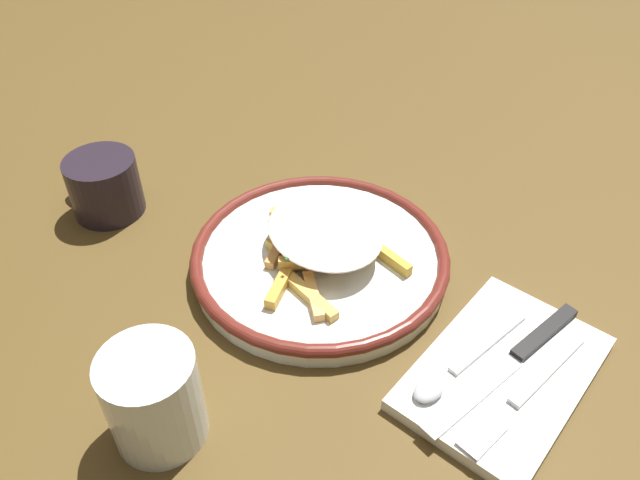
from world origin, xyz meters
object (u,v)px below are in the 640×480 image
at_px(knife, 518,355).
at_px(coffee_mug, 104,185).
at_px(fork, 526,391).
at_px(water_glass, 154,398).
at_px(plate, 320,258).
at_px(spoon, 453,370).
at_px(napkin, 503,373).
at_px(fries_heap, 321,237).

bearing_deg(knife, coffee_mug, 10.38).
xyz_separation_m(fork, water_glass, (0.23, 0.22, 0.03)).
height_order(plate, spoon, plate).
xyz_separation_m(napkin, water_glass, (0.20, 0.23, 0.04)).
distance_m(fries_heap, spoon, 0.20).
relative_size(fries_heap, spoon, 1.19).
xyz_separation_m(water_glass, coffee_mug, (0.29, -0.16, -0.01)).
bearing_deg(water_glass, spoon, -130.27).
height_order(plate, napkin, plate).
bearing_deg(fries_heap, plate, 116.48).
height_order(plate, coffee_mug, coffee_mug).
relative_size(knife, spoon, 1.37).
distance_m(plate, fork, 0.25).
bearing_deg(spoon, fries_heap, -14.46).
distance_m(plate, napkin, 0.22).
relative_size(plate, knife, 1.34).
xyz_separation_m(spoon, water_glass, (0.17, 0.20, 0.03)).
height_order(napkin, coffee_mug, coffee_mug).
height_order(fries_heap, coffee_mug, coffee_mug).
height_order(fries_heap, knife, fries_heap).
distance_m(fries_heap, coffee_mug, 0.28).
distance_m(plate, knife, 0.23).
bearing_deg(spoon, napkin, -134.83).
relative_size(fries_heap, knife, 0.87).
height_order(plate, fork, plate).
distance_m(fries_heap, fork, 0.25).
xyz_separation_m(fork, coffee_mug, (0.51, 0.06, 0.02)).
xyz_separation_m(fries_heap, napkin, (-0.23, 0.02, -0.03)).
height_order(napkin, fork, fork).
bearing_deg(fries_heap, spoon, 165.54).
xyz_separation_m(fries_heap, water_glass, (-0.02, 0.25, 0.01)).
distance_m(water_glass, coffee_mug, 0.33).
distance_m(napkin, knife, 0.02).
height_order(fork, coffee_mug, coffee_mug).
xyz_separation_m(fries_heap, knife, (-0.23, -0.00, -0.02)).
height_order(napkin, knife, knife).
relative_size(spoon, coffee_mug, 1.42).
bearing_deg(plate, fork, 175.10).
bearing_deg(spoon, coffee_mug, 4.67).
xyz_separation_m(fries_heap, coffee_mug, (0.26, 0.09, -0.00)).
bearing_deg(water_glass, fries_heap, -84.38).
relative_size(fork, water_glass, 1.91).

